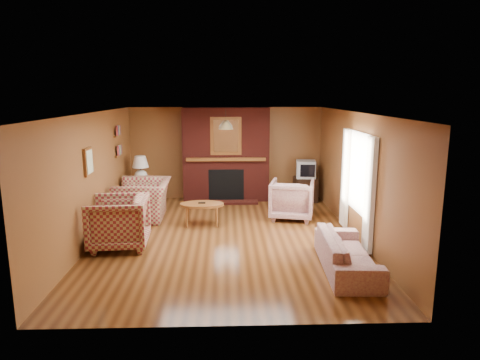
{
  "coord_description": "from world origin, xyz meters",
  "views": [
    {
      "loc": [
        -0.01,
        -7.95,
        2.75
      ],
      "look_at": [
        0.28,
        0.6,
        1.01
      ],
      "focal_mm": 32.0,
      "sensor_mm": 36.0,
      "label": 1
    }
  ],
  "objects_px": {
    "side_table": "(142,194)",
    "floral_armchair": "(292,199)",
    "fireplace": "(226,155)",
    "plaid_armchair": "(118,222)",
    "crt_tv": "(306,169)",
    "table_lamp": "(140,168)",
    "plaid_loveseat": "(143,200)",
    "tv_stand": "(305,189)",
    "coffee_table": "(202,206)",
    "floral_sofa": "(347,253)"
  },
  "relations": [
    {
      "from": "crt_tv",
      "to": "floral_armchair",
      "type": "bearing_deg",
      "value": -110.8
    },
    {
      "from": "side_table",
      "to": "plaid_loveseat",
      "type": "bearing_deg",
      "value": -77.02
    },
    {
      "from": "floral_armchair",
      "to": "table_lamp",
      "type": "height_order",
      "value": "table_lamp"
    },
    {
      "from": "plaid_loveseat",
      "to": "tv_stand",
      "type": "relative_size",
      "value": 2.12
    },
    {
      "from": "coffee_table",
      "to": "crt_tv",
      "type": "height_order",
      "value": "crt_tv"
    },
    {
      "from": "side_table",
      "to": "crt_tv",
      "type": "distance_m",
      "value": 4.2
    },
    {
      "from": "plaid_loveseat",
      "to": "side_table",
      "type": "bearing_deg",
      "value": -168.35
    },
    {
      "from": "floral_sofa",
      "to": "crt_tv",
      "type": "height_order",
      "value": "crt_tv"
    },
    {
      "from": "fireplace",
      "to": "coffee_table",
      "type": "xyz_separation_m",
      "value": [
        -0.52,
        -2.18,
        -0.77
      ]
    },
    {
      "from": "fireplace",
      "to": "floral_sofa",
      "type": "bearing_deg",
      "value": -67.58
    },
    {
      "from": "side_table",
      "to": "floral_armchair",
      "type": "bearing_deg",
      "value": -18.71
    },
    {
      "from": "plaid_armchair",
      "to": "floral_sofa",
      "type": "distance_m",
      "value": 4.02
    },
    {
      "from": "floral_armchair",
      "to": "table_lamp",
      "type": "xyz_separation_m",
      "value": [
        -3.56,
        1.21,
        0.53
      ]
    },
    {
      "from": "fireplace",
      "to": "plaid_armchair",
      "type": "height_order",
      "value": "fireplace"
    },
    {
      "from": "floral_armchair",
      "to": "side_table",
      "type": "height_order",
      "value": "floral_armchair"
    },
    {
      "from": "floral_sofa",
      "to": "floral_armchair",
      "type": "bearing_deg",
      "value": 12.04
    },
    {
      "from": "crt_tv",
      "to": "table_lamp",
      "type": "bearing_deg",
      "value": -175.26
    },
    {
      "from": "fireplace",
      "to": "crt_tv",
      "type": "xyz_separation_m",
      "value": [
        2.05,
        -0.19,
        -0.34
      ]
    },
    {
      "from": "fireplace",
      "to": "crt_tv",
      "type": "bearing_deg",
      "value": -5.3
    },
    {
      "from": "floral_armchair",
      "to": "crt_tv",
      "type": "xyz_separation_m",
      "value": [
        0.59,
        1.55,
        0.41
      ]
    },
    {
      "from": "plaid_armchair",
      "to": "floral_armchair",
      "type": "distance_m",
      "value": 3.83
    },
    {
      "from": "side_table",
      "to": "plaid_armchair",
      "type": "bearing_deg",
      "value": -87.08
    },
    {
      "from": "coffee_table",
      "to": "plaid_armchair",
      "type": "bearing_deg",
      "value": -137.83
    },
    {
      "from": "tv_stand",
      "to": "crt_tv",
      "type": "relative_size",
      "value": 1.16
    },
    {
      "from": "plaid_armchair",
      "to": "floral_armchair",
      "type": "bearing_deg",
      "value": 113.11
    },
    {
      "from": "fireplace",
      "to": "floral_armchair",
      "type": "bearing_deg",
      "value": -49.99
    },
    {
      "from": "fireplace",
      "to": "floral_armchair",
      "type": "xyz_separation_m",
      "value": [
        1.46,
        -1.74,
        -0.75
      ]
    },
    {
      "from": "fireplace",
      "to": "plaid_armchair",
      "type": "bearing_deg",
      "value": -119.3
    },
    {
      "from": "plaid_loveseat",
      "to": "tv_stand",
      "type": "xyz_separation_m",
      "value": [
        3.9,
        1.43,
        -0.12
      ]
    },
    {
      "from": "plaid_loveseat",
      "to": "plaid_armchair",
      "type": "xyz_separation_m",
      "value": [
        -0.1,
        -1.86,
        0.04
      ]
    },
    {
      "from": "coffee_table",
      "to": "table_lamp",
      "type": "distance_m",
      "value": 2.34
    },
    {
      "from": "plaid_loveseat",
      "to": "plaid_armchair",
      "type": "height_order",
      "value": "plaid_armchair"
    },
    {
      "from": "plaid_loveseat",
      "to": "floral_armchair",
      "type": "bearing_deg",
      "value": 86.57
    },
    {
      "from": "fireplace",
      "to": "side_table",
      "type": "relative_size",
      "value": 4.07
    },
    {
      "from": "tv_stand",
      "to": "crt_tv",
      "type": "distance_m",
      "value": 0.53
    },
    {
      "from": "tv_stand",
      "to": "plaid_armchair",
      "type": "bearing_deg",
      "value": -143.46
    },
    {
      "from": "table_lamp",
      "to": "plaid_loveseat",
      "type": "bearing_deg",
      "value": -77.02
    },
    {
      "from": "coffee_table",
      "to": "tv_stand",
      "type": "bearing_deg",
      "value": 37.82
    },
    {
      "from": "plaid_loveseat",
      "to": "side_table",
      "type": "relative_size",
      "value": 2.22
    },
    {
      "from": "coffee_table",
      "to": "crt_tv",
      "type": "relative_size",
      "value": 1.72
    },
    {
      "from": "crt_tv",
      "to": "floral_sofa",
      "type": "bearing_deg",
      "value": -91.95
    },
    {
      "from": "crt_tv",
      "to": "plaid_loveseat",
      "type": "bearing_deg",
      "value": -159.87
    },
    {
      "from": "plaid_loveseat",
      "to": "table_lamp",
      "type": "distance_m",
      "value": 1.23
    },
    {
      "from": "plaid_loveseat",
      "to": "floral_sofa",
      "type": "distance_m",
      "value": 4.8
    },
    {
      "from": "table_lamp",
      "to": "crt_tv",
      "type": "height_order",
      "value": "table_lamp"
    },
    {
      "from": "plaid_armchair",
      "to": "floral_sofa",
      "type": "bearing_deg",
      "value": 69.81
    },
    {
      "from": "floral_sofa",
      "to": "table_lamp",
      "type": "distance_m",
      "value": 5.75
    },
    {
      "from": "plaid_loveseat",
      "to": "floral_armchair",
      "type": "relative_size",
      "value": 1.38
    },
    {
      "from": "plaid_loveseat",
      "to": "coffee_table",
      "type": "bearing_deg",
      "value": 65.94
    },
    {
      "from": "floral_sofa",
      "to": "crt_tv",
      "type": "xyz_separation_m",
      "value": [
        0.15,
        4.41,
        0.56
      ]
    }
  ]
}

